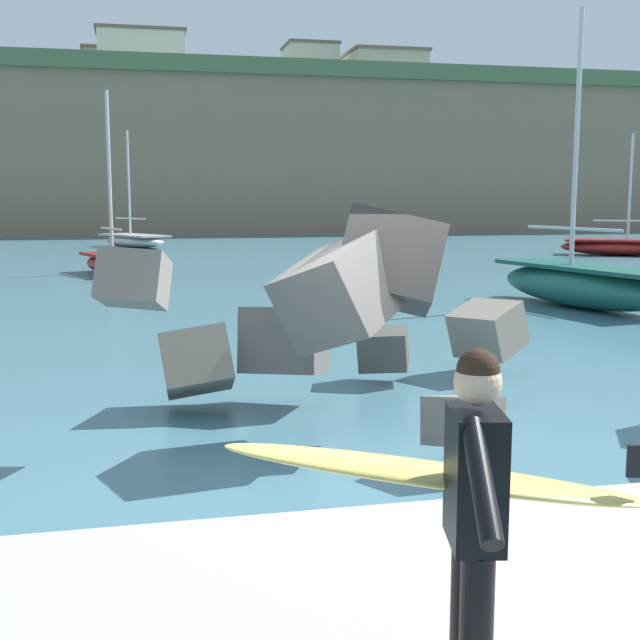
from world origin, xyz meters
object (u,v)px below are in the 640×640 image
(boat_near_left, at_px, (134,240))
(station_building_central, at_px, (141,60))
(surfer_with_board, at_px, (462,504))
(mooring_buoy_middle, at_px, (344,299))
(boat_mid_left, at_px, (618,246))
(station_building_annex, at_px, (310,75))
(station_building_west, at_px, (122,76))
(station_building_east, at_px, (384,78))
(boat_near_right, at_px, (582,284))
(boat_near_centre, at_px, (115,262))

(boat_near_left, xyz_separation_m, station_building_central, (1.22, 34.48, 15.23))
(surfer_with_board, relative_size, mooring_buoy_middle, 4.82)
(mooring_buoy_middle, bearing_deg, boat_mid_left, 42.05)
(boat_mid_left, bearing_deg, station_building_annex, 93.78)
(boat_near_left, bearing_deg, surfer_with_board, -88.19)
(boat_mid_left, xyz_separation_m, station_building_annex, (-3.60, 54.37, 15.61))
(station_building_west, distance_m, station_building_annex, 19.77)
(station_building_east, bearing_deg, station_building_annex, 158.76)
(mooring_buoy_middle, relative_size, station_building_annex, 0.07)
(mooring_buoy_middle, bearing_deg, station_building_east, 72.23)
(mooring_buoy_middle, bearing_deg, station_building_central, 93.48)
(mooring_buoy_middle, height_order, station_building_central, station_building_central)
(surfer_with_board, distance_m, boat_near_right, 17.77)
(boat_near_left, distance_m, mooring_buoy_middle, 28.31)
(mooring_buoy_middle, distance_m, station_building_annex, 73.48)
(boat_near_right, xyz_separation_m, mooring_buoy_middle, (-5.76, 1.26, -0.37))
(boat_mid_left, height_order, station_building_west, station_building_west)
(station_building_east, bearing_deg, surfer_with_board, -106.76)
(boat_near_right, relative_size, boat_mid_left, 1.26)
(boat_mid_left, bearing_deg, station_building_east, 85.67)
(surfer_with_board, distance_m, boat_mid_left, 38.73)
(station_building_annex, bearing_deg, station_building_east, -21.24)
(boat_near_centre, distance_m, station_building_annex, 64.71)
(boat_near_left, distance_m, station_building_east, 50.05)
(boat_near_right, distance_m, mooring_buoy_middle, 5.91)
(station_building_east, bearing_deg, boat_near_left, -123.94)
(surfer_with_board, distance_m, station_building_east, 88.65)
(boat_near_left, bearing_deg, boat_mid_left, -27.60)
(boat_near_centre, distance_m, mooring_buoy_middle, 12.19)
(mooring_buoy_middle, height_order, station_building_east, station_building_east)
(mooring_buoy_middle, distance_m, station_building_east, 72.46)
(surfer_with_board, relative_size, station_building_annex, 0.34)
(boat_near_left, bearing_deg, station_building_east, 56.06)
(boat_mid_left, distance_m, station_building_west, 61.05)
(boat_near_centre, xyz_separation_m, boat_near_right, (11.49, -12.02, 0.14))
(boat_near_centre, xyz_separation_m, boat_mid_left, (23.44, 5.21, -0.01))
(station_building_east, bearing_deg, mooring_buoy_middle, -107.77)
(boat_mid_left, relative_size, station_building_annex, 0.92)
(mooring_buoy_middle, relative_size, station_building_east, 0.05)
(boat_mid_left, height_order, station_building_annex, station_building_annex)
(station_building_east, distance_m, station_building_annex, 8.06)
(boat_near_right, height_order, station_building_annex, station_building_annex)
(mooring_buoy_middle, xyz_separation_m, station_building_east, (21.62, 67.43, 15.34))
(boat_mid_left, relative_size, station_building_west, 0.74)
(boat_near_left, distance_m, station_building_annex, 49.15)
(boat_near_left, bearing_deg, station_building_annex, 65.75)
(boat_near_right, height_order, station_building_east, station_building_east)
(boat_near_right, relative_size, station_building_west, 0.92)
(station_building_central, bearing_deg, station_building_east, 11.33)
(surfer_with_board, height_order, station_building_east, station_building_east)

